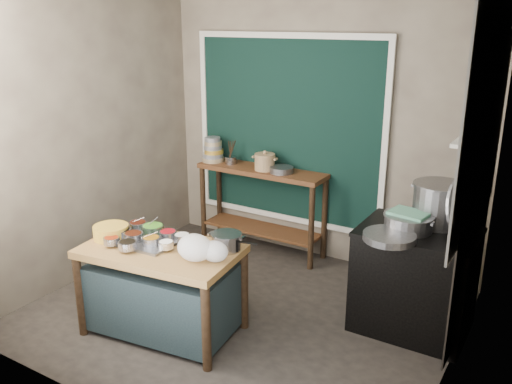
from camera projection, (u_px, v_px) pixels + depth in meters
The scene contains 30 objects.
floor at pixel (241, 313), 4.82m from camera, with size 3.50×3.00×0.02m, color #2E2923.
back_wall at pixel (319, 129), 5.61m from camera, with size 3.50×0.02×2.80m, color gray.
left_wall at pixel (88, 136), 5.26m from camera, with size 0.02×3.00×2.80m, color gray.
right_wall at pixel (467, 195), 3.51m from camera, with size 0.02×3.00×2.80m, color gray.
curtain_panel at pixel (287, 131), 5.77m from camera, with size 2.10×0.02×1.90m, color black.
curtain_frame at pixel (287, 131), 5.76m from camera, with size 2.22×0.03×2.02m, color beige, non-canonical shape.
tile_panel at pixel (486, 114), 3.84m from camera, with size 0.02×1.70×1.70m, color #B2B2AA.
soot_patch at pixel (470, 257), 4.27m from camera, with size 0.01×1.30×1.30m, color black.
wall_shelf at pixel (474, 139), 4.21m from camera, with size 0.22×0.70×0.03m, color beige.
prep_table at pixel (163, 290), 4.43m from camera, with size 1.25×0.72×0.75m, color olive.
back_counter at pixel (262, 210), 5.98m from camera, with size 1.45×0.40×0.95m, color #502B17.
stove_block at pixel (414, 282), 4.46m from camera, with size 0.90×0.68×0.85m, color black.
stove_top at pixel (419, 232), 4.33m from camera, with size 0.92×0.69×0.03m, color black.
condiment_tray at pixel (145, 241), 4.41m from camera, with size 0.51×0.37×0.02m, color gray.
condiment_bowls at pixel (144, 235), 4.42m from camera, with size 0.64×0.51×0.07m.
yellow_basin at pixel (111, 232), 4.49m from camera, with size 0.29×0.29×0.11m, color #BD7D23.
saucepan at pixel (226, 242), 4.26m from camera, with size 0.25×0.25×0.14m, color gray, non-canonical shape.
plastic_bag_a at pixel (195, 248), 4.06m from camera, with size 0.28×0.24×0.21m, color white.
plastic_bag_b at pixel (215, 251), 4.06m from camera, with size 0.21×0.18×0.16m, color white.
bowl_stack at pixel (213, 151), 6.09m from camera, with size 0.25×0.25×0.28m.
utensil_cup at pixel (231, 160), 6.02m from camera, with size 0.14×0.14×0.08m, color gray.
ceramic_crock at pixel (265, 163), 5.76m from camera, with size 0.23×0.23×0.16m, color #8F744E, non-canonical shape.
wide_bowl at pixel (281, 170), 5.67m from camera, with size 0.25×0.25×0.06m, color gray.
stock_pot at pixel (439, 204), 4.40m from camera, with size 0.45×0.45×0.35m, color gray, non-canonical shape.
pot_lid at pixel (461, 207), 4.17m from camera, with size 0.46×0.46×0.02m, color gray.
steamer at pixel (408, 222), 4.31m from camera, with size 0.41×0.41×0.13m, color gray, non-canonical shape.
green_cloth at pixel (409, 213), 4.29m from camera, with size 0.29×0.23×0.02m, color #54916C.
shallow_pan at pixel (389, 237), 4.12m from camera, with size 0.40×0.40×0.05m, color gray.
shelf_bowl_stack at pixel (474, 132), 4.12m from camera, with size 0.15×0.15×0.12m.
shelf_bowl_green at pixel (481, 129), 4.39m from camera, with size 0.14×0.14×0.05m, color gray.
Camera 1 is at (2.33, -3.56, 2.50)m, focal length 38.00 mm.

